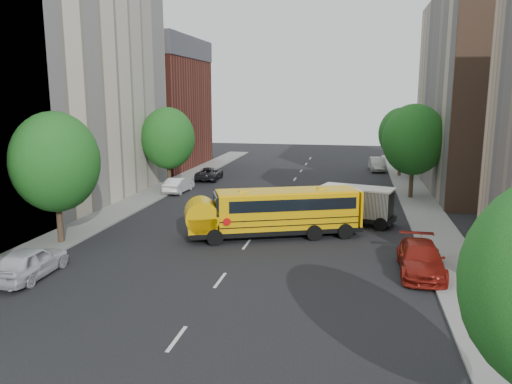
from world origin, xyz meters
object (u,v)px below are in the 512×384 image
(street_tree_1, at_px, (55,162))
(school_bus, at_px, (274,210))
(street_tree_2, at_px, (168,138))
(parked_car_1, at_px, (179,185))
(parked_car_0, at_px, (30,262))
(parked_car_3, at_px, (421,259))
(parked_car_5, at_px, (377,164))
(safari_truck, at_px, (350,204))
(street_tree_4, at_px, (414,140))
(street_tree_5, at_px, (401,134))
(parked_car_2, at_px, (209,173))

(street_tree_1, relative_size, school_bus, 0.72)
(street_tree_2, relative_size, parked_car_1, 1.82)
(parked_car_0, height_order, parked_car_3, parked_car_0)
(street_tree_2, relative_size, parked_car_0, 1.67)
(parked_car_3, xyz_separation_m, parked_car_5, (-0.80, 34.88, 0.02))
(safari_truck, relative_size, parked_car_0, 1.40)
(street_tree_4, xyz_separation_m, parked_car_3, (-1.40, -19.05, -4.31))
(street_tree_5, height_order, parked_car_0, street_tree_5)
(street_tree_1, distance_m, street_tree_5, 37.20)
(parked_car_1, bearing_deg, street_tree_5, -144.28)
(parked_car_3, bearing_deg, street_tree_1, 177.88)
(school_bus, relative_size, parked_car_1, 2.59)
(street_tree_5, height_order, safari_truck, street_tree_5)
(street_tree_1, height_order, parked_car_2, street_tree_1)
(street_tree_2, height_order, street_tree_5, street_tree_2)
(street_tree_4, distance_m, safari_truck, 11.48)
(school_bus, xyz_separation_m, parked_car_1, (-10.91, 12.75, -1.01))
(street_tree_2, height_order, parked_car_5, street_tree_2)
(safari_truck, bearing_deg, parked_car_0, -122.29)
(street_tree_1, xyz_separation_m, street_tree_4, (22.00, 18.00, 0.12))
(street_tree_1, bearing_deg, parked_car_3, -2.93)
(parked_car_0, relative_size, parked_car_2, 0.96)
(school_bus, relative_size, safari_truck, 1.70)
(street_tree_1, height_order, safari_truck, street_tree_1)
(school_bus, bearing_deg, parked_car_3, -52.38)
(street_tree_1, distance_m, school_bus, 13.33)
(safari_truck, relative_size, parked_car_5, 1.35)
(school_bus, height_order, parked_car_5, school_bus)
(parked_car_0, bearing_deg, parked_car_3, -168.72)
(street_tree_4, height_order, parked_car_2, street_tree_4)
(parked_car_0, bearing_deg, parked_car_5, -116.52)
(street_tree_5, distance_m, school_bus, 27.95)
(parked_car_2, bearing_deg, safari_truck, 130.76)
(street_tree_2, bearing_deg, parked_car_1, -42.79)
(street_tree_1, bearing_deg, street_tree_2, 90.00)
(street_tree_4, bearing_deg, street_tree_2, 180.00)
(safari_truck, xyz_separation_m, parked_car_0, (-15.19, -13.80, -0.59))
(street_tree_2, relative_size, parked_car_3, 1.47)
(parked_car_3, bearing_deg, parked_car_2, 127.23)
(street_tree_5, bearing_deg, school_bus, -110.41)
(street_tree_1, bearing_deg, street_tree_4, 39.29)
(street_tree_4, height_order, school_bus, street_tree_4)
(street_tree_4, xyz_separation_m, safari_truck, (-5.01, -9.65, -3.70))
(street_tree_5, xyz_separation_m, parked_car_1, (-20.60, -13.30, -4.01))
(parked_car_1, bearing_deg, parked_car_2, -93.48)
(street_tree_1, height_order, parked_car_0, street_tree_1)
(school_bus, distance_m, parked_car_0, 14.13)
(street_tree_2, xyz_separation_m, parked_car_5, (19.80, 15.83, -4.04))
(street_tree_4, bearing_deg, parked_car_5, 97.91)
(street_tree_4, distance_m, school_bus, 17.39)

